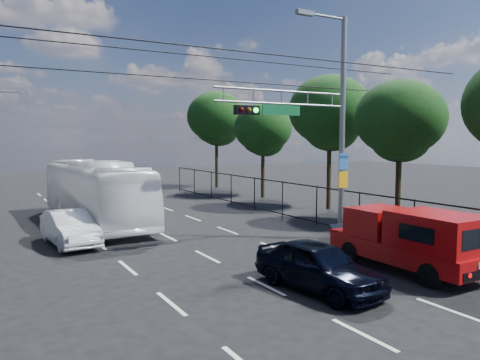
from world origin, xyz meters
TOP-DOWN VIEW (x-y plane):
  - ground at (0.00, 0.00)m, footprint 120.00×120.00m
  - lane_markings at (-0.00, 14.00)m, footprint 6.12×38.00m
  - signal_mast at (5.28, 7.99)m, footprint 6.43×0.39m
  - utility_wires at (0.00, 8.83)m, footprint 22.00×5.04m
  - fence_right at (7.60, 12.17)m, footprint 0.06×34.03m
  - tree_right_b at (11.22, 9.02)m, footprint 4.50×4.50m
  - tree_right_c at (11.82, 15.02)m, footprint 5.10×5.10m
  - tree_right_d at (11.42, 22.02)m, footprint 4.32×4.32m
  - tree_right_e at (11.62, 30.02)m, footprint 5.28×5.28m
  - red_pickup at (5.00, 3.02)m, footprint 2.10×5.58m
  - navy_hatchback at (1.11, 2.94)m, footprint 2.20×4.39m
  - white_bus at (-2.00, 17.11)m, footprint 3.22×11.74m
  - white_van at (-4.06, 12.62)m, footprint 1.85×4.38m

SIDE VIEW (x-z plane):
  - ground at x=0.00m, z-range 0.00..0.00m
  - lane_markings at x=0.00m, z-range 0.00..0.01m
  - white_van at x=-4.06m, z-range 0.00..1.41m
  - navy_hatchback at x=1.11m, z-range 0.00..1.43m
  - fence_right at x=7.60m, z-range 0.03..2.03m
  - red_pickup at x=5.00m, z-range 0.07..2.13m
  - white_bus at x=-2.00m, z-range 0.00..3.24m
  - tree_right_d at x=11.42m, z-range 1.34..8.36m
  - tree_right_b at x=11.22m, z-range 1.40..8.71m
  - signal_mast at x=5.28m, z-range 0.49..9.99m
  - tree_right_c at x=11.82m, z-range 1.59..9.88m
  - tree_right_e at x=11.62m, z-range 1.65..10.23m
  - utility_wires at x=0.00m, z-range 6.86..7.60m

